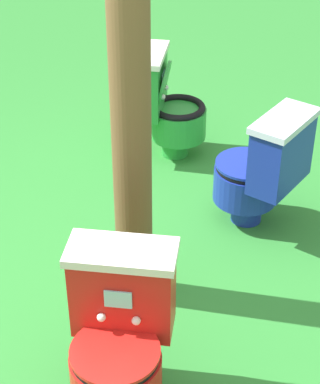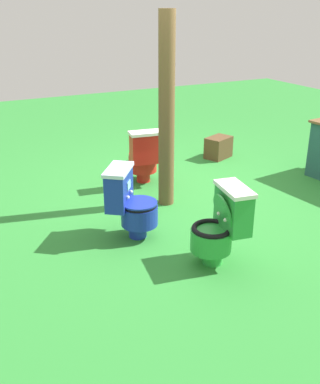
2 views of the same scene
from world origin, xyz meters
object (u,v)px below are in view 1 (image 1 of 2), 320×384
toilet_green (165,104)px  wooden_post (130,101)px  toilet_red (119,335)px  toilet_blue (261,169)px

toilet_green → wooden_post: bearing=2.3°
toilet_red → toilet_green: (2.08, -0.22, 0.00)m
toilet_blue → toilet_green: 0.98m
toilet_red → toilet_green: bearing=-87.6°
toilet_red → toilet_blue: same height
toilet_red → toilet_green: same height
toilet_green → wooden_post: 1.57m
toilet_red → toilet_blue: size_ratio=1.00×
toilet_red → wooden_post: bearing=-85.3°
toilet_blue → toilet_red: bearing=-173.8°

